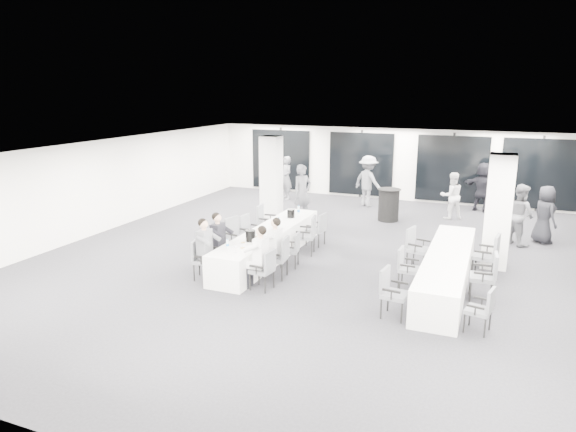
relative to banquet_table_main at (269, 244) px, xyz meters
name	(u,v)px	position (x,y,z in m)	size (l,w,h in m)	color
room	(365,200)	(2.11, 1.60, 1.01)	(14.04, 16.04, 2.84)	#232429
column_left	(271,179)	(-1.58, 3.69, 1.02)	(0.60, 0.60, 2.80)	silver
column_right	(498,212)	(5.42, 1.49, 1.02)	(0.60, 0.60, 2.80)	silver
banquet_table_main	(269,244)	(0.00, 0.00, 0.00)	(0.90, 5.00, 0.75)	silver
banquet_table_side	(447,270)	(4.47, -0.27, 0.00)	(0.90, 5.00, 0.75)	silver
cocktail_table	(389,205)	(2.08, 5.06, 0.17)	(0.77, 0.77, 1.07)	black
chair_main_left_near	(201,257)	(-0.83, -1.96, 0.15)	(0.56, 0.58, 0.92)	#54565C
chair_main_left_second	(215,247)	(-0.84, -1.32, 0.20)	(0.55, 0.60, 1.01)	#54565C
chair_main_left_mid	(236,235)	(-0.84, -0.22, 0.22)	(0.63, 0.66, 1.04)	#54565C
chair_main_left_fourth	(249,230)	(-0.83, 0.52, 0.16)	(0.52, 0.57, 0.94)	#54565C
chair_main_left_far	(265,220)	(-0.84, 1.57, 0.20)	(0.57, 0.61, 1.00)	#54565C
chair_main_right_near	(265,267)	(0.83, -2.02, 0.14)	(0.50, 0.54, 0.90)	#54565C
chair_main_right_second	(280,255)	(0.84, -1.23, 0.18)	(0.54, 0.59, 0.98)	#54565C
chair_main_right_mid	(293,248)	(0.82, -0.40, 0.12)	(0.50, 0.54, 0.86)	#54565C
chair_main_right_fourth	(308,233)	(0.84, 0.68, 0.21)	(0.60, 0.64, 1.03)	#54565C
chair_main_right_far	(318,227)	(0.83, 1.51, 0.15)	(0.52, 0.56, 0.92)	#54565C
chair_side_left_near	(391,290)	(3.64, -2.33, 0.17)	(0.54, 0.59, 0.96)	#54565C
chair_side_left_mid	(406,265)	(3.64, -0.71, 0.14)	(0.47, 0.52, 0.90)	#54565C
chair_side_left_far	(416,245)	(3.64, 0.69, 0.19)	(0.61, 0.63, 1.00)	#54565C
chair_side_right_near	(483,307)	(5.30, -2.39, 0.11)	(0.51, 0.54, 0.86)	#54565C
chair_side_right_mid	(487,273)	(5.31, -0.78, 0.20)	(0.54, 0.60, 1.02)	#54565C
chair_side_right_far	(489,253)	(5.31, 0.63, 0.22)	(0.59, 0.64, 1.04)	#54565C
seated_guest_a	(207,245)	(-0.67, -1.94, 0.44)	(0.50, 0.38, 1.44)	#585A60
seated_guest_b	(220,238)	(-0.67, -1.32, 0.44)	(0.50, 0.38, 1.44)	black
seated_guest_c	(258,253)	(0.67, -2.02, 0.44)	(0.50, 0.38, 1.44)	silver
seated_guest_d	(273,244)	(0.67, -1.24, 0.44)	(0.50, 0.38, 1.44)	silver
standing_guest_a	(302,189)	(-0.60, 4.02, 0.69)	(0.77, 0.62, 2.12)	#585A60
standing_guest_b	(452,193)	(3.97, 6.14, 0.52)	(0.86, 0.53, 1.79)	silver
standing_guest_c	(368,178)	(0.90, 6.94, 0.70)	(1.39, 0.71, 2.14)	#585A60
standing_guest_d	(500,203)	(5.46, 4.48, 0.62)	(1.16, 0.65, 1.98)	black
standing_guest_e	(545,211)	(6.67, 4.21, 0.56)	(0.90, 0.55, 1.87)	black
standing_guest_f	(483,184)	(4.89, 7.69, 0.62)	(1.83, 0.71, 2.00)	black
standing_guest_g	(286,175)	(-2.39, 6.95, 0.59)	(0.71, 0.57, 1.93)	#585A60
standing_guest_h	(520,211)	(6.01, 3.78, 0.60)	(0.94, 0.58, 1.96)	#585A60
ice_bucket_near	(251,236)	(0.02, -1.07, 0.51)	(0.24, 0.24, 0.27)	black
ice_bucket_far	(291,213)	(0.04, 1.43, 0.50)	(0.21, 0.21, 0.24)	black
water_bottle_a	(228,244)	(-0.22, -1.77, 0.48)	(0.06, 0.06, 0.20)	silver
water_bottle_b	(279,222)	(0.08, 0.48, 0.48)	(0.07, 0.07, 0.22)	silver
water_bottle_c	(299,210)	(0.09, 1.90, 0.49)	(0.08, 0.08, 0.24)	silver
plate_a	(243,243)	(-0.08, -1.28, 0.39)	(0.18, 0.18, 0.03)	white
plate_b	(243,248)	(0.11, -1.67, 0.39)	(0.18, 0.18, 0.03)	white
plate_c	(258,237)	(0.02, -0.70, 0.39)	(0.21, 0.21, 0.03)	white
wine_glass	(235,247)	(0.11, -2.01, 0.51)	(0.07, 0.07, 0.18)	silver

